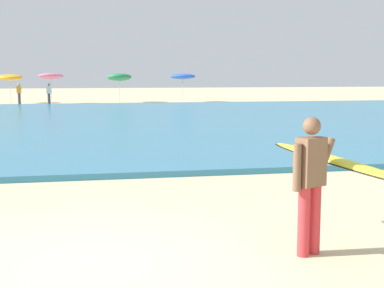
% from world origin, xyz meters
% --- Properties ---
extents(ground_plane, '(160.00, 160.00, 0.00)m').
position_xyz_m(ground_plane, '(0.00, 0.00, 0.00)').
color(ground_plane, beige).
extents(sea, '(120.00, 28.00, 0.14)m').
position_xyz_m(sea, '(0.00, 19.03, 0.07)').
color(sea, teal).
rests_on(sea, ground).
extents(surfer_with_board, '(1.36, 2.35, 1.73)m').
position_xyz_m(surfer_with_board, '(2.91, -0.17, 1.03)').
color(surfer_with_board, red).
rests_on(surfer_with_board, ground).
extents(beach_umbrella_1, '(1.86, 1.88, 2.26)m').
position_xyz_m(beach_umbrella_1, '(-5.84, 36.79, 1.98)').
color(beach_umbrella_1, beige).
rests_on(beach_umbrella_1, ground).
extents(beach_umbrella_2, '(1.86, 1.89, 2.37)m').
position_xyz_m(beach_umbrella_2, '(-2.72, 35.44, 2.08)').
color(beach_umbrella_2, beige).
rests_on(beach_umbrella_2, ground).
extents(beach_umbrella_3, '(1.92, 1.97, 2.37)m').
position_xyz_m(beach_umbrella_3, '(2.44, 36.34, 1.98)').
color(beach_umbrella_3, beige).
rests_on(beach_umbrella_3, ground).
extents(beach_umbrella_4, '(2.03, 2.04, 2.28)m').
position_xyz_m(beach_umbrella_4, '(7.40, 35.76, 2.04)').
color(beach_umbrella_4, beige).
rests_on(beach_umbrella_4, ground).
extents(beachgoer_near_row_left, '(0.32, 0.20, 1.58)m').
position_xyz_m(beachgoer_near_row_left, '(-2.79, 33.66, 0.84)').
color(beachgoer_near_row_left, '#383842').
rests_on(beachgoer_near_row_left, ground).
extents(beachgoer_near_row_mid, '(0.32, 0.20, 1.58)m').
position_xyz_m(beachgoer_near_row_mid, '(-4.98, 34.75, 0.84)').
color(beachgoer_near_row_mid, '#383842').
rests_on(beachgoer_near_row_mid, ground).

